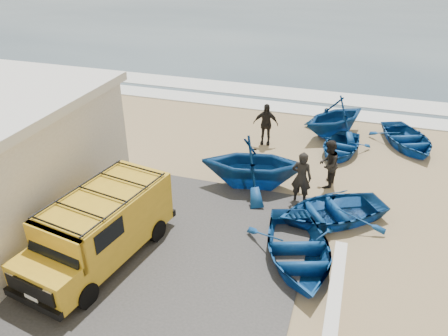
# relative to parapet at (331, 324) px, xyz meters

# --- Properties ---
(ground) EXTENTS (160.00, 160.00, 0.00)m
(ground) POSITION_rel_parapet_xyz_m (-5.00, 3.00, -0.28)
(ground) COLOR tan
(slab) EXTENTS (12.00, 10.00, 0.05)m
(slab) POSITION_rel_parapet_xyz_m (-7.00, 1.00, -0.25)
(slab) COLOR #42403D
(slab) RESTS_ON ground
(ocean) EXTENTS (180.00, 88.00, 0.01)m
(ocean) POSITION_rel_parapet_xyz_m (-5.00, 59.00, -0.27)
(ocean) COLOR #385166
(ocean) RESTS_ON ground
(surf_line) EXTENTS (180.00, 1.60, 0.06)m
(surf_line) POSITION_rel_parapet_xyz_m (-5.00, 15.00, -0.25)
(surf_line) COLOR white
(surf_line) RESTS_ON ground
(surf_wash) EXTENTS (180.00, 2.20, 0.04)m
(surf_wash) POSITION_rel_parapet_xyz_m (-5.00, 17.50, -0.26)
(surf_wash) COLOR white
(surf_wash) RESTS_ON ground
(parapet) EXTENTS (0.35, 6.00, 0.55)m
(parapet) POSITION_rel_parapet_xyz_m (0.00, 0.00, 0.00)
(parapet) COLOR silver
(parapet) RESTS_ON ground
(van) EXTENTS (2.81, 5.30, 2.16)m
(van) POSITION_rel_parapet_xyz_m (-6.83, 0.80, 0.89)
(van) COLOR gold
(van) RESTS_ON ground
(boat_near_left) EXTENTS (4.04, 4.76, 0.84)m
(boat_near_left) POSITION_rel_parapet_xyz_m (-1.22, 2.41, 0.14)
(boat_near_left) COLOR #12488E
(boat_near_left) RESTS_ON ground
(boat_near_right) EXTENTS (4.68, 4.36, 0.79)m
(boat_near_right) POSITION_rel_parapet_xyz_m (-0.46, 4.86, 0.12)
(boat_near_right) COLOR #12488E
(boat_near_right) RESTS_ON ground
(boat_mid_left) EXTENTS (4.56, 4.14, 2.08)m
(boat_mid_left) POSITION_rel_parapet_xyz_m (-3.59, 6.25, 0.77)
(boat_mid_left) COLOR #12488E
(boat_mid_left) RESTS_ON ground
(boat_mid_right) EXTENTS (2.85, 3.59, 0.67)m
(boat_mid_right) POSITION_rel_parapet_xyz_m (-0.59, 10.18, 0.06)
(boat_mid_right) COLOR #12488E
(boat_mid_right) RESTS_ON ground
(boat_far_left) EXTENTS (4.78, 4.87, 1.94)m
(boat_far_left) POSITION_rel_parapet_xyz_m (-1.04, 12.10, 0.70)
(boat_far_left) COLOR #12488E
(boat_far_left) RESTS_ON ground
(boat_far_right) EXTENTS (3.90, 4.47, 0.77)m
(boat_far_right) POSITION_rel_parapet_xyz_m (2.30, 11.82, 0.11)
(boat_far_right) COLOR #12488E
(boat_far_right) RESTS_ON ground
(fisherman_front) EXTENTS (0.78, 0.56, 2.01)m
(fisherman_front) POSITION_rel_parapet_xyz_m (-1.67, 5.71, 0.73)
(fisherman_front) COLOR black
(fisherman_front) RESTS_ON ground
(fisherman_middle) EXTENTS (0.86, 1.03, 1.92)m
(fisherman_middle) POSITION_rel_parapet_xyz_m (-0.86, 7.14, 0.68)
(fisherman_middle) COLOR black
(fisherman_middle) RESTS_ON ground
(fisherman_back) EXTENTS (1.20, 0.62, 1.95)m
(fisherman_back) POSITION_rel_parapet_xyz_m (-4.00, 10.18, 0.70)
(fisherman_back) COLOR black
(fisherman_back) RESTS_ON ground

